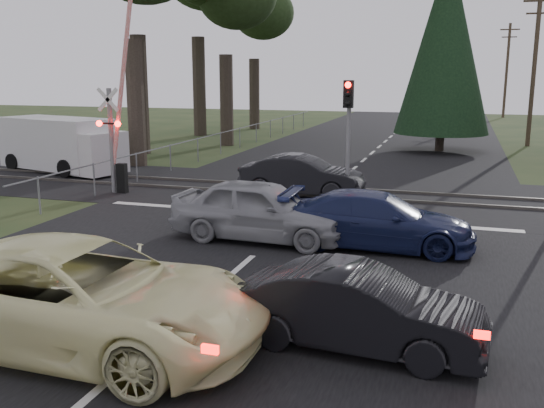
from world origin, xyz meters
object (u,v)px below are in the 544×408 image
at_px(cream_coupe, 80,296).
at_px(silver_car, 261,210).
at_px(utility_pole_far, 507,69).
at_px(blue_sedan, 377,220).
at_px(traffic_signal_center, 348,120).
at_px(dark_car_far, 302,176).
at_px(dark_hatchback, 359,309).
at_px(white_van, 64,145).
at_px(utility_pole_mid, 534,66).
at_px(crossing_signal, 117,137).

distance_m(cream_coupe, silver_car, 6.95).
bearing_deg(utility_pole_far, blue_sedan, -96.62).
bearing_deg(traffic_signal_center, dark_car_far, 160.84).
bearing_deg(dark_hatchback, white_van, 52.77).
bearing_deg(cream_coupe, utility_pole_mid, -16.04).
bearing_deg(utility_pole_mid, traffic_signal_center, -111.21).
bearing_deg(utility_pole_far, utility_pole_mid, -90.00).
height_order(traffic_signal_center, dark_car_far, traffic_signal_center).
bearing_deg(dark_car_far, silver_car, -175.06).
bearing_deg(traffic_signal_center, silver_car, -103.20).
xyz_separation_m(traffic_signal_center, utility_pole_far, (7.50, 44.32, 1.92)).
height_order(utility_pole_far, white_van, utility_pole_far).
bearing_deg(traffic_signal_center, utility_pole_mid, 68.79).
bearing_deg(cream_coupe, white_van, 37.27).
relative_size(dark_hatchback, silver_car, 0.84).
bearing_deg(crossing_signal, utility_pole_mid, 52.03).
bearing_deg(utility_pole_far, dark_car_far, -101.91).
height_order(blue_sedan, white_van, white_van).
height_order(utility_pole_mid, utility_pole_far, same).
bearing_deg(blue_sedan, silver_car, 93.36).
height_order(dark_hatchback, blue_sedan, blue_sedan).
xyz_separation_m(dark_car_far, white_van, (-11.46, 2.10, 0.48)).
bearing_deg(dark_hatchback, traffic_signal_center, 15.98).
xyz_separation_m(utility_pole_mid, cream_coupe, (-9.53, -31.67, -3.87)).
bearing_deg(utility_pole_far, silver_car, -100.00).
bearing_deg(utility_pole_mid, cream_coupe, -106.75).
height_order(traffic_signal_center, cream_coupe, traffic_signal_center).
relative_size(blue_sedan, dark_car_far, 1.09).
distance_m(crossing_signal, cream_coupe, 13.10).
bearing_deg(dark_car_far, utility_pole_mid, -25.56).
xyz_separation_m(traffic_signal_center, silver_car, (-1.27, -5.43, -2.00)).
distance_m(cream_coupe, blue_sedan, 8.07).
relative_size(cream_coupe, dark_car_far, 1.40).
bearing_deg(dark_car_far, white_van, 80.28).
relative_size(traffic_signal_center, dark_car_far, 0.93).
xyz_separation_m(silver_car, white_van, (-11.91, 8.13, 0.40)).
bearing_deg(traffic_signal_center, cream_coupe, -99.34).
distance_m(utility_pole_mid, blue_sedan, 25.52).
bearing_deg(dark_car_far, utility_pole_far, -11.24).
distance_m(traffic_signal_center, dark_car_far, 2.77).
distance_m(crossing_signal, dark_car_far, 6.85).
bearing_deg(silver_car, crossing_signal, 59.96).
relative_size(crossing_signal, dark_car_far, 1.58).
height_order(crossing_signal, cream_coupe, crossing_signal).
distance_m(utility_pole_mid, dark_car_far, 21.25).
xyz_separation_m(dark_hatchback, blue_sedan, (-0.49, 5.87, 0.04)).
relative_size(utility_pole_mid, cream_coupe, 1.46).
relative_size(crossing_signal, traffic_signal_center, 1.70).
distance_m(crossing_signal, dark_hatchback, 14.71).
bearing_deg(white_van, utility_pole_far, 78.41).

